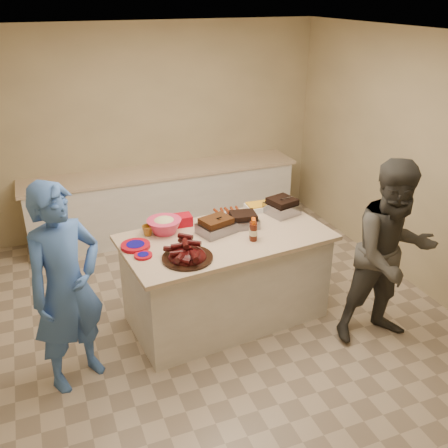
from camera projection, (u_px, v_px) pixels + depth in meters
name	position (u px, v px, depth m)	size (l,w,h in m)	color
room	(224.00, 321.00, 5.03)	(4.50, 5.00, 2.70)	tan
back_counter	(164.00, 201.00, 6.69)	(3.60, 0.64, 0.90)	silver
island	(226.00, 316.00, 5.11)	(1.95, 1.03, 0.93)	silver
rib_platter	(188.00, 259.00, 4.31)	(0.45, 0.45, 0.18)	#400A0B
pulled_pork_tray	(216.00, 233.00, 4.77)	(0.33, 0.25, 0.10)	#47230F
brisket_tray	(243.00, 226.00, 4.90)	(0.29, 0.24, 0.09)	black
roasting_pan	(281.00, 214.00, 5.17)	(0.29, 0.29, 0.12)	gray
coleslaw_bowl	(165.00, 232.00, 4.77)	(0.33, 0.33, 0.23)	#D53057
sausage_plate	(229.00, 219.00, 5.05)	(0.33, 0.33, 0.05)	silver
mac_cheese_dish	(259.00, 210.00, 5.27)	(0.27, 0.20, 0.07)	yellow
bbq_bottle_a	(253.00, 240.00, 4.62)	(0.07, 0.07, 0.21)	#46170C
bbq_bottle_b	(253.00, 238.00, 4.66)	(0.07, 0.07, 0.21)	#46170C
mustard_bottle	(211.00, 232.00, 4.78)	(0.04, 0.04, 0.11)	yellow
sauce_bowl	(214.00, 229.00, 4.84)	(0.13, 0.04, 0.13)	silver
plate_stack_large	(136.00, 247.00, 4.50)	(0.26, 0.26, 0.03)	#A70817
plate_stack_small	(143.00, 257.00, 4.34)	(0.16, 0.16, 0.02)	#A70817
plastic_cup	(148.00, 235.00, 4.72)	(0.11, 0.10, 0.11)	#A16E20
basket_stack	(181.00, 225.00, 4.93)	(0.21, 0.15, 0.10)	#A70817
guest_blue	(81.00, 376.00, 4.32)	(0.65, 1.79, 0.43)	#3F6ABC
guest_gray	(379.00, 334.00, 4.84)	(0.86, 1.77, 0.67)	#474540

